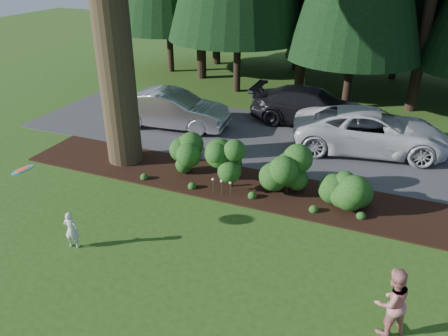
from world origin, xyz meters
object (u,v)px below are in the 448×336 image
(car_silver_wagon, at_px, (172,109))
(child, at_px, (71,230))
(adult, at_px, (391,302))
(car_dark_suv, at_px, (312,107))
(car_white_suv, at_px, (371,131))
(frisbee, at_px, (23,170))

(car_silver_wagon, relative_size, child, 4.57)
(adult, bearing_deg, car_silver_wagon, -79.08)
(car_dark_suv, relative_size, adult, 3.48)
(car_dark_suv, bearing_deg, car_white_suv, -127.30)
(car_silver_wagon, bearing_deg, car_dark_suv, -69.88)
(car_white_suv, xyz_separation_m, frisbee, (-7.71, -9.45, 1.24))
(car_silver_wagon, bearing_deg, adult, -137.42)
(child, xyz_separation_m, frisbee, (-1.20, -0.05, 1.55))
(child, bearing_deg, frisbee, -9.61)
(car_dark_suv, bearing_deg, child, 160.68)
(adult, bearing_deg, car_dark_suv, -107.74)
(car_white_suv, relative_size, car_dark_suv, 1.07)
(car_white_suv, bearing_deg, car_silver_wagon, 85.15)
(car_white_suv, xyz_separation_m, car_dark_suv, (-2.70, 2.00, -0.02))
(child, bearing_deg, car_dark_suv, -120.65)
(car_silver_wagon, distance_m, adult, 12.83)
(adult, height_order, frisbee, frisbee)
(car_silver_wagon, bearing_deg, frisbee, 177.65)
(car_silver_wagon, xyz_separation_m, frisbee, (0.55, -8.73, 1.25))
(car_white_suv, height_order, adult, car_white_suv)
(car_white_suv, distance_m, car_dark_suv, 3.36)
(car_white_suv, bearing_deg, adult, 178.50)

